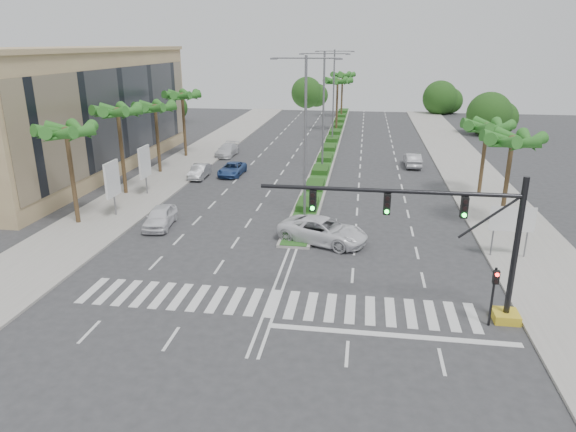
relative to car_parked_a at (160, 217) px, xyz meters
name	(u,v)px	position (x,y,z in m)	size (l,w,h in m)	color
ground	(273,303)	(10.20, -10.34, -0.75)	(160.00, 160.00, 0.00)	#333335
footpath_right	(492,202)	(25.40, 9.66, -0.67)	(6.00, 120.00, 0.15)	gray
footpath_left	(149,188)	(-5.00, 9.66, -0.67)	(6.00, 120.00, 0.15)	gray
median	(332,143)	(10.20, 34.66, -0.65)	(2.20, 75.00, 0.20)	gray
median_grass	(332,142)	(10.20, 34.66, -0.53)	(1.80, 75.00, 0.04)	#23561D
building	(68,113)	(-15.80, 15.66, 5.25)	(12.00, 36.00, 12.00)	tan
signal_gantry	(465,252)	(19.47, -10.35, 2.71)	(12.60, 1.20, 7.20)	gold
pedestrian_signal	(494,287)	(20.80, -11.02, 1.29)	(0.28, 0.36, 3.00)	black
direction_sign	(512,221)	(23.70, -2.35, 1.70)	(2.70, 0.11, 3.40)	slate
billboard_near	(112,180)	(-4.30, 1.66, 2.21)	(0.18, 2.10, 4.35)	slate
billboard_far	(145,162)	(-4.30, 7.66, 2.21)	(0.18, 2.10, 4.35)	slate
palm_left_near	(66,134)	(-6.30, -0.34, 5.94)	(4.57, 4.68, 7.55)	brown
palm_left_mid	(118,114)	(-6.30, 7.66, 6.33)	(4.57, 4.68, 7.95)	brown
palm_left_far	(155,110)	(-6.30, 15.66, 5.75)	(4.57, 4.68, 7.35)	brown
palm_left_end	(182,98)	(-6.30, 23.66, 6.13)	(4.57, 4.68, 7.75)	brown
palm_right_near	(512,143)	(24.70, 3.66, 5.46)	(4.57, 4.68, 7.05)	brown
palm_right_far	(487,129)	(24.70, 11.66, 5.16)	(4.57, 4.68, 6.75)	brown
palm_median_a	(338,83)	(10.20, 44.66, 6.42)	(4.57, 4.68, 8.05)	brown
palm_median_b	(342,77)	(10.20, 59.66, 6.42)	(4.57, 4.68, 8.05)	brown
streetlight_near	(305,129)	(10.20, 3.66, 6.06)	(5.10, 0.25, 12.00)	slate
streetlight_mid	(324,105)	(10.20, 19.66, 6.06)	(5.10, 0.25, 12.00)	slate
streetlight_far	(334,91)	(10.20, 35.66, 6.06)	(5.10, 0.25, 12.00)	slate
car_parked_a	(160,217)	(0.00, 0.00, 0.00)	(1.77, 4.40, 1.50)	white
car_parked_b	(199,171)	(-1.60, 14.24, -0.08)	(1.42, 4.08, 1.34)	#AEAEB3
car_parked_c	(232,169)	(1.34, 15.80, -0.11)	(2.12, 4.60, 1.28)	#2C4B87
car_parked_d	(227,150)	(-1.60, 24.90, -0.05)	(1.97, 4.85, 1.41)	silver
car_crossing	(323,231)	(12.05, -1.37, 0.09)	(2.79, 6.06, 1.68)	white
car_right	(412,160)	(19.79, 22.40, 0.00)	(1.59, 4.56, 1.50)	#A7A7AC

